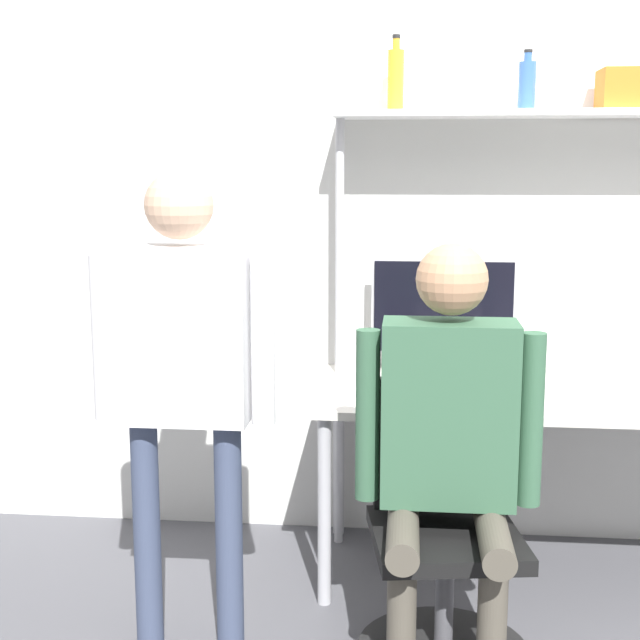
{
  "coord_description": "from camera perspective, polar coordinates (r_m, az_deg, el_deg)",
  "views": [
    {
      "loc": [
        -0.6,
        -2.99,
        1.6
      ],
      "look_at": [
        -0.9,
        -0.1,
        1.1
      ],
      "focal_mm": 50.0,
      "sensor_mm": 36.0,
      "label": 1
    }
  ],
  "objects": [
    {
      "name": "desk",
      "position": [
        3.57,
        15.43,
        -5.49
      ],
      "size": [
        1.92,
        0.77,
        0.75
      ],
      "color": "beige",
      "rests_on": "ground_plane"
    },
    {
      "name": "person_seated",
      "position": [
        2.8,
        8.25,
        -6.73
      ],
      "size": [
        0.58,
        0.47,
        1.37
      ],
      "color": "#4C473D",
      "rests_on": "ground_plane"
    },
    {
      "name": "ground_plane",
      "position": [
        3.45,
        16.04,
        -18.31
      ],
      "size": [
        12.0,
        12.0,
        0.0
      ],
      "primitive_type": "plane",
      "color": "#4C4C51"
    },
    {
      "name": "office_chair",
      "position": [
        3.04,
        7.83,
        -16.13
      ],
      "size": [
        0.56,
        0.56,
        0.91
      ],
      "color": "black",
      "rests_on": "ground_plane"
    },
    {
      "name": "bottle_blue",
      "position": [
        3.66,
        13.11,
        14.46
      ],
      "size": [
        0.07,
        0.07,
        0.23
      ],
      "color": "#335999",
      "rests_on": "shelf_unit"
    },
    {
      "name": "shelf_unit",
      "position": [
        3.67,
        15.48,
        8.95
      ],
      "size": [
        1.83,
        0.29,
        1.82
      ],
      "color": "white",
      "rests_on": "ground_plane"
    },
    {
      "name": "storage_box",
      "position": [
        3.73,
        19.18,
        13.77
      ],
      "size": [
        0.22,
        0.19,
        0.15
      ],
      "color": "#D1661E",
      "rests_on": "shelf_unit"
    },
    {
      "name": "bottle_amber",
      "position": [
        3.64,
        4.87,
        15.13
      ],
      "size": [
        0.06,
        0.06,
        0.29
      ],
      "color": "gold",
      "rests_on": "shelf_unit"
    },
    {
      "name": "person_standing",
      "position": [
        2.87,
        -8.77,
        -2.14
      ],
      "size": [
        0.59,
        0.22,
        1.59
      ],
      "color": "#38425B",
      "rests_on": "ground_plane"
    },
    {
      "name": "monitor",
      "position": [
        3.69,
        7.88,
        0.54
      ],
      "size": [
        0.59,
        0.18,
        0.48
      ],
      "color": "#B7B7BC",
      "rests_on": "desk"
    },
    {
      "name": "laptop",
      "position": [
        3.35,
        8.66,
        -3.78
      ],
      "size": [
        0.29,
        0.25,
        0.26
      ],
      "color": "silver",
      "rests_on": "desk"
    },
    {
      "name": "cell_phone",
      "position": [
        3.29,
        12.58,
        -5.36
      ],
      "size": [
        0.07,
        0.15,
        0.01
      ],
      "color": "#264C8C",
      "rests_on": "desk"
    },
    {
      "name": "wall_back",
      "position": [
        3.86,
        14.88,
        5.74
      ],
      "size": [
        8.0,
        0.06,
        2.7
      ],
      "color": "silver",
      "rests_on": "ground_plane"
    }
  ]
}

